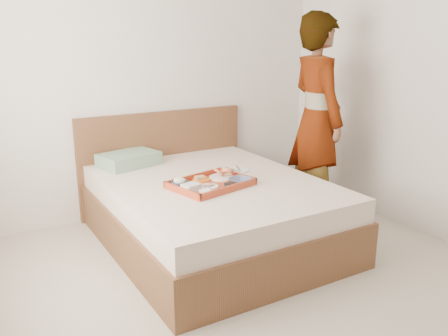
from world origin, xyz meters
name	(u,v)px	position (x,y,z in m)	size (l,w,h in m)	color
ground	(278,301)	(0.00, 0.00, 0.00)	(3.50, 4.00, 0.01)	beige
wall_back	(151,74)	(0.00, 2.00, 1.30)	(3.50, 0.01, 2.60)	silver
bed	(212,212)	(0.08, 1.00, 0.27)	(1.65, 2.00, 0.53)	brown
headboard	(164,160)	(0.08, 1.97, 0.47)	(1.65, 0.06, 0.95)	brown
pillow	(129,159)	(-0.34, 1.75, 0.59)	(0.49, 0.33, 0.12)	#85AC87
tray	(211,183)	(-0.01, 0.87, 0.56)	(0.58, 0.42, 0.05)	#B3401E
prawn_plate	(222,177)	(0.15, 0.97, 0.55)	(0.20, 0.20, 0.01)	white
navy_bowl_big	(240,181)	(0.20, 0.78, 0.57)	(0.16, 0.16, 0.04)	#182540
sauce_dish	(229,186)	(0.07, 0.73, 0.56)	(0.08, 0.08, 0.03)	black
meat_plate	(209,187)	(-0.05, 0.82, 0.55)	(0.14, 0.14, 0.01)	white
bread_plate	(202,180)	(-0.02, 1.00, 0.55)	(0.14, 0.14, 0.01)	orange
salad_bowl	(180,183)	(-0.23, 0.96, 0.57)	(0.13, 0.13, 0.04)	#182540
plastic_tub	(191,187)	(-0.20, 0.81, 0.57)	(0.12, 0.10, 0.05)	silver
cheese_round	(205,192)	(-0.16, 0.69, 0.56)	(0.08, 0.08, 0.03)	white
dinner_plate	(235,170)	(0.38, 1.15, 0.54)	(0.23, 0.23, 0.01)	white
person	(317,119)	(1.18, 1.05, 0.92)	(0.67, 0.44, 1.84)	silver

